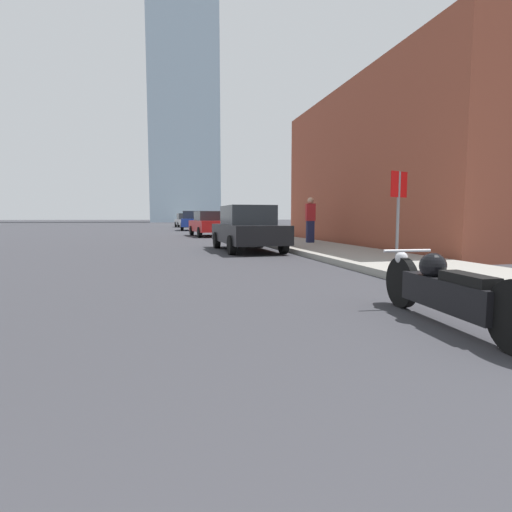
# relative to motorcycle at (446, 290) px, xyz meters

# --- Properties ---
(sidewalk) EXTENTS (2.70, 240.00, 0.15)m
(sidewalk) POSITION_rel_motorcycle_xyz_m (2.48, 35.27, -0.31)
(sidewalk) COLOR gray
(sidewalk) RESTS_ON ground_plane
(brick_storefront) EXTENTS (9.98, 12.88, 6.27)m
(brick_storefront) POSITION_rel_motorcycle_xyz_m (9.02, 10.91, 2.75)
(brick_storefront) COLOR brown
(brick_storefront) RESTS_ON ground_plane
(distant_tower) EXTENTS (16.08, 16.08, 84.82)m
(distant_tower) POSITION_rel_motorcycle_xyz_m (2.74, 97.31, 42.03)
(distant_tower) COLOR #9EB7CC
(distant_tower) RESTS_ON ground_plane
(motorcycle) EXTENTS (0.62, 2.48, 0.76)m
(motorcycle) POSITION_rel_motorcycle_xyz_m (0.00, 0.00, 0.00)
(motorcycle) COLOR black
(motorcycle) RESTS_ON ground_plane
(parked_car_black) EXTENTS (1.99, 4.48, 1.55)m
(parked_car_black) POSITION_rel_motorcycle_xyz_m (-0.02, 9.89, 0.39)
(parked_car_black) COLOR black
(parked_car_black) RESTS_ON ground_plane
(parked_car_red) EXTENTS (2.28, 4.61, 1.52)m
(parked_car_red) POSITION_rel_motorcycle_xyz_m (-0.02, 20.80, 0.39)
(parked_car_red) COLOR red
(parked_car_red) RESTS_ON ground_plane
(parked_car_blue) EXTENTS (2.17, 4.22, 1.71)m
(parked_car_blue) POSITION_rel_motorcycle_xyz_m (-0.23, 32.32, 0.47)
(parked_car_blue) COLOR #1E3899
(parked_car_blue) RESTS_ON ground_plane
(parked_car_silver) EXTENTS (2.26, 3.97, 1.62)m
(parked_car_silver) POSITION_rel_motorcycle_xyz_m (-0.18, 44.45, 0.42)
(parked_car_silver) COLOR #BCBCC1
(parked_car_silver) RESTS_ON ground_plane
(stop_sign) EXTENTS (0.57, 0.26, 2.07)m
(stop_sign) POSITION_rel_motorcycle_xyz_m (2.54, 4.86, 1.18)
(stop_sign) COLOR slate
(stop_sign) RESTS_ON sidewalk
(pedestrian) EXTENTS (0.36, 0.25, 1.79)m
(pedestrian) POSITION_rel_motorcycle_xyz_m (2.85, 11.36, 0.70)
(pedestrian) COLOR #1E2347
(pedestrian) RESTS_ON sidewalk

